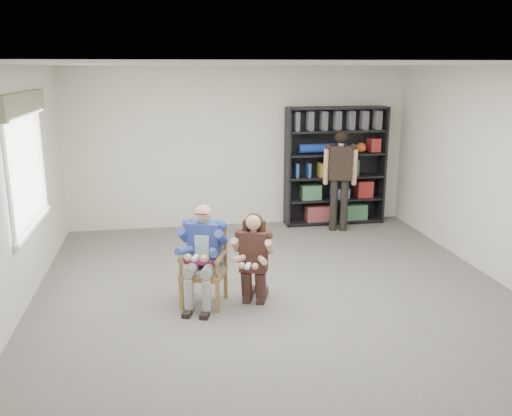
{
  "coord_description": "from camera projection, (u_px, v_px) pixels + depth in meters",
  "views": [
    {
      "loc": [
        -1.31,
        -5.9,
        2.77
      ],
      "look_at": [
        -0.2,
        0.6,
        1.05
      ],
      "focal_mm": 38.0,
      "sensor_mm": 36.0,
      "label": 1
    }
  ],
  "objects": [
    {
      "name": "seated_man",
      "position": [
        203.0,
        255.0,
        6.39
      ],
      "size": [
        0.75,
        0.87,
        1.23
      ],
      "primitive_type": null,
      "rotation": [
        0.0,
        0.0,
        -0.34
      ],
      "color": "navy",
      "rests_on": "floor"
    },
    {
      "name": "bookshelf",
      "position": [
        335.0,
        166.0,
        9.68
      ],
      "size": [
        1.8,
        0.38,
        2.1
      ],
      "primitive_type": null,
      "color": "black",
      "rests_on": "floor"
    },
    {
      "name": "floor",
      "position": [
        281.0,
        304.0,
        6.54
      ],
      "size": [
        6.0,
        7.0,
        0.01
      ],
      "primitive_type": "cube",
      "color": "#62605C",
      "rests_on": "ground"
    },
    {
      "name": "room_shell",
      "position": [
        282.0,
        191.0,
        6.18
      ],
      "size": [
        6.0,
        7.0,
        2.8
      ],
      "primitive_type": null,
      "color": "white",
      "rests_on": "ground"
    },
    {
      "name": "kneeling_woman",
      "position": [
        253.0,
        260.0,
        6.38
      ],
      "size": [
        0.7,
        0.87,
        1.13
      ],
      "primitive_type": null,
      "rotation": [
        0.0,
        0.0,
        -0.34
      ],
      "color": "#331F18",
      "rests_on": "floor"
    },
    {
      "name": "standing_man",
      "position": [
        340.0,
        181.0,
        9.26
      ],
      "size": [
        0.6,
        0.44,
        1.75
      ],
      "primitive_type": null,
      "rotation": [
        0.0,
        0.0,
        -0.28
      ],
      "color": "black",
      "rests_on": "floor"
    },
    {
      "name": "armchair",
      "position": [
        204.0,
        267.0,
        6.42
      ],
      "size": [
        0.7,
        0.68,
        0.95
      ],
      "primitive_type": null,
      "rotation": [
        0.0,
        0.0,
        -0.34
      ],
      "color": "olive",
      "rests_on": "floor"
    },
    {
      "name": "window_left",
      "position": [
        28.0,
        163.0,
        6.6
      ],
      "size": [
        0.16,
        2.0,
        1.75
      ],
      "primitive_type": null,
      "color": "silver",
      "rests_on": "room_shell"
    }
  ]
}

